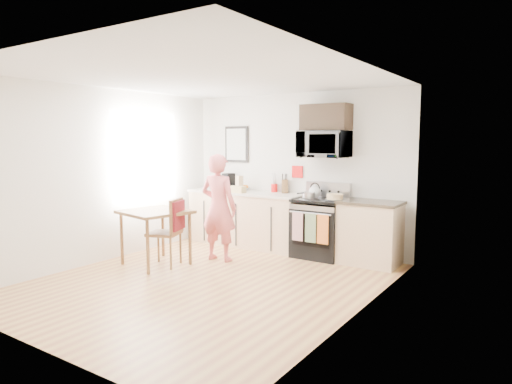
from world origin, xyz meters
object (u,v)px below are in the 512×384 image
Objects in this scene: range at (320,229)px; dining_table at (155,217)px; cake at (335,197)px; microwave at (324,144)px; chair at (173,223)px; person at (219,208)px.

dining_table is at bearing -135.90° from range.
dining_table is at bearing -141.47° from cake.
range is 2.53m from dining_table.
microwave is (-0.00, 0.10, 1.32)m from range.
cake is (2.09, 1.66, 0.26)m from dining_table.
microwave is 2.79m from dining_table.
chair reaches higher than dining_table.
cake is at bearing -152.58° from person.
dining_table is at bearing -134.24° from microwave.
cake is at bearing 38.53° from dining_table.
dining_table is (-0.62, -0.71, -0.10)m from person.
microwave is 1.90m from person.
microwave is at bearing 45.76° from dining_table.
person is (-1.19, -1.14, -0.95)m from microwave.
range is 0.71× the size of person.
microwave is 0.47× the size of person.
microwave is at bearing 145.30° from cake.
cake is (1.47, 0.95, 0.16)m from person.
chair is (-0.33, -0.64, -0.17)m from person.
chair is at bearing -130.51° from microwave.
dining_table is 0.89× the size of chair.
cake is at bearing 20.95° from chair.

